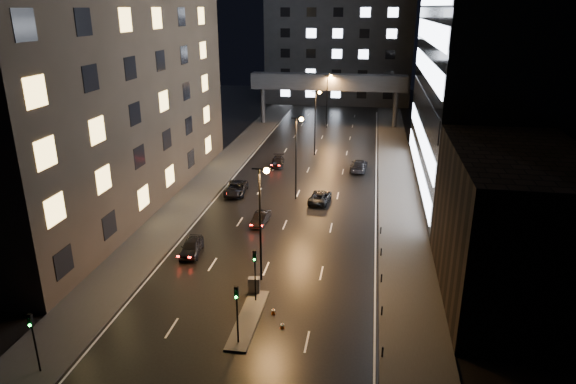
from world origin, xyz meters
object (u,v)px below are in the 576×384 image
at_px(car_away_b, 261,218).
at_px(car_away_a, 191,247).
at_px(car_away_d, 278,162).
at_px(car_toward_a, 320,197).
at_px(car_away_c, 236,188).
at_px(car_toward_b, 359,165).
at_px(utility_cabinet, 254,285).

bearing_deg(car_away_b, car_away_a, -117.27).
distance_m(car_away_d, car_toward_a, 15.82).
distance_m(car_away_a, car_toward_a, 18.97).
height_order(car_away_c, car_toward_a, car_away_c).
bearing_deg(car_away_d, car_toward_b, -8.24).
xyz_separation_m(car_away_c, car_away_d, (3.01, 12.71, -0.09)).
height_order(car_away_a, car_away_b, car_away_a).
bearing_deg(car_away_a, car_away_d, 77.50).
bearing_deg(car_toward_a, car_away_c, -0.02).
height_order(car_toward_a, car_toward_b, car_toward_b).
bearing_deg(car_toward_b, car_away_b, 68.85).
xyz_separation_m(car_away_a, car_toward_b, (14.75, 29.18, 0.04)).
relative_size(car_toward_a, utility_cabinet, 3.74).
height_order(car_away_b, car_toward_b, car_toward_b).
distance_m(car_away_b, utility_cabinet, 14.35).
distance_m(car_away_a, car_away_d, 29.67).
relative_size(car_away_a, car_away_c, 0.83).
height_order(car_away_a, car_toward_b, car_toward_b).
relative_size(car_away_a, car_toward_b, 0.81).
xyz_separation_m(car_away_a, utility_cabinet, (7.48, -6.07, 0.05)).
bearing_deg(car_away_c, car_toward_a, -9.96).
relative_size(car_away_c, car_toward_b, 0.97).
distance_m(car_away_a, car_toward_b, 32.70).
relative_size(car_toward_b, utility_cabinet, 4.23).
relative_size(car_away_c, utility_cabinet, 4.11).
distance_m(car_away_b, car_toward_b, 23.29).
xyz_separation_m(car_toward_a, utility_cabinet, (-3.13, -21.79, 0.12)).
relative_size(car_away_b, car_toward_b, 0.71).
xyz_separation_m(car_toward_b, utility_cabinet, (-7.27, -35.25, 0.00)).
xyz_separation_m(car_away_a, car_away_b, (4.95, 8.06, -0.11)).
xyz_separation_m(car_away_d, utility_cabinet, (4.58, -35.60, 0.15)).
xyz_separation_m(car_away_d, car_toward_a, (7.72, -13.81, 0.02)).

